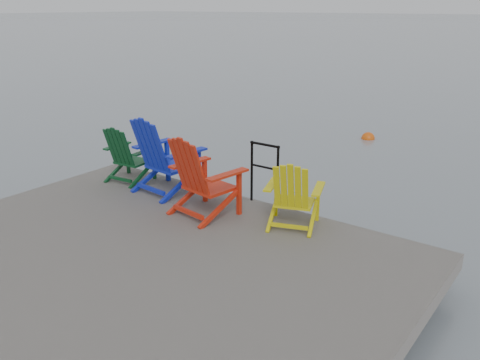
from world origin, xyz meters
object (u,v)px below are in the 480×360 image
Objects in this scene: chair_yellow at (293,194)px; handrail at (265,168)px; chair_green at (127,154)px; chair_red at (201,176)px; buoy_a at (368,139)px; chair_blue at (163,155)px.

handrail is at bearing 128.33° from chair_yellow.
chair_red is at bearing -16.38° from chair_green.
chair_red is (1.88, -0.38, 0.10)m from chair_green.
chair_red is 7.26m from buoy_a.
chair_red is at bearing -118.19° from handrail.
handrail is 0.77× the size of chair_blue.
chair_green is 3.08m from chair_yellow.
chair_green is 0.85m from chair_blue.
chair_green is at bearing -168.64° from handrail.
chair_green is 6.98m from buoy_a.
chair_blue is 1.05× the size of chair_red.
chair_yellow is at bearing 26.08° from chair_red.
chair_red is at bearing -85.49° from buoy_a.
chair_yellow is (1.20, 0.38, -0.11)m from chair_red.
chair_yellow is at bearing -31.75° from handrail.
chair_blue is 3.44× the size of buoy_a.
handrail is at bearing 24.59° from chair_blue.
buoy_a is at bearing 84.67° from chair_yellow.
handrail is 1.58m from chair_blue.
handrail is at bearing 70.14° from chair_red.
chair_yellow is (0.75, -0.46, -0.09)m from handrail.
handrail is at bearing -80.84° from buoy_a.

